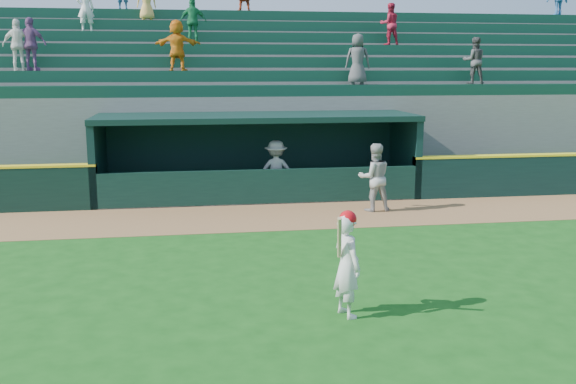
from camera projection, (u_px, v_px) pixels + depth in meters
The scene contains 7 objects.
ground at pixel (301, 277), 11.93m from camera, with size 120.00×120.00×0.00m, color #144B12.
warning_track at pixel (269, 217), 16.68m from camera, with size 40.00×3.00×0.01m, color olive.
dugout_player_front at pixel (374, 177), 17.23m from camera, with size 0.89×0.70×1.84m, color #A2A29D.
dugout_player_inside at pixel (276, 170), 18.66m from camera, with size 1.13×0.65×1.75m, color #A0A09B.
dugout at pixel (256, 150), 19.43m from camera, with size 9.40×2.80×2.46m.
stands at pixel (242, 106), 23.66m from camera, with size 34.50×6.28×7.59m.
batter_at_plate at pixel (347, 263), 9.92m from camera, with size 0.56×0.82×1.71m.
Camera 1 is at (-1.98, -11.23, 3.84)m, focal length 40.00 mm.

